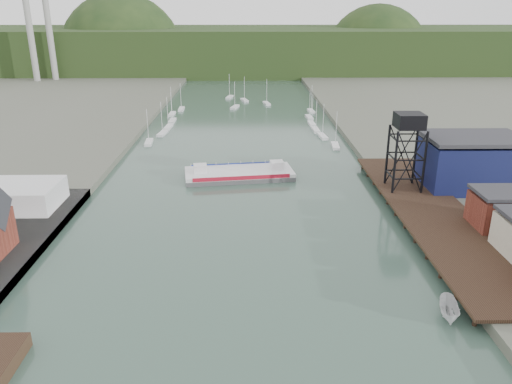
{
  "coord_description": "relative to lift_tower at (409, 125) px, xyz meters",
  "views": [
    {
      "loc": [
        2.16,
        -41.46,
        38.21
      ],
      "look_at": [
        3.66,
        50.88,
        4.0
      ],
      "focal_mm": 35.0,
      "sensor_mm": 36.0,
      "label": 1
    }
  ],
  "objects": [
    {
      "name": "east_pier",
      "position": [
        2.0,
        -13.0,
        -13.75
      ],
      "size": [
        14.0,
        70.0,
        2.45
      ],
      "color": "black",
      "rests_on": "ground"
    },
    {
      "name": "marina_sailboats",
      "position": [
        -34.92,
        80.46,
        -15.3
      ],
      "size": [
        57.71,
        92.65,
        0.9
      ],
      "color": "silver",
      "rests_on": "ground"
    },
    {
      "name": "smokestacks",
      "position": [
        -141.0,
        174.5,
        14.35
      ],
      "size": [
        11.2,
        8.2,
        60.0
      ],
      "color": "#979792",
      "rests_on": "ground"
    },
    {
      "name": "chain_ferry",
      "position": [
        -35.04,
        13.67,
        -14.59
      ],
      "size": [
        26.66,
        13.59,
        3.67
      ],
      "rotation": [
        0.0,
        0.0,
        0.14
      ],
      "color": "#4C4C4E",
      "rests_on": "ground"
    },
    {
      "name": "motorboat",
      "position": [
        -6.75,
        -44.4,
        -14.45
      ],
      "size": [
        3.74,
        6.58,
        2.4
      ],
      "primitive_type": "imported",
      "rotation": [
        0.0,
        0.0,
        -0.24
      ],
      "color": "silver",
      "rests_on": "ground"
    },
    {
      "name": "white_shed",
      "position": [
        -79.0,
        -8.0,
        -11.8
      ],
      "size": [
        18.0,
        12.0,
        4.5
      ],
      "primitive_type": "cube",
      "color": "silver",
      "rests_on": "west_quay"
    },
    {
      "name": "blue_shed",
      "position": [
        15.0,
        2.0,
        -8.59
      ],
      "size": [
        20.5,
        14.5,
        11.3
      ],
      "color": "#0C1036",
      "rests_on": "east_land"
    },
    {
      "name": "lift_tower",
      "position": [
        0.0,
        0.0,
        0.0
      ],
      "size": [
        6.5,
        6.5,
        16.0
      ],
      "color": "black",
      "rests_on": "east_pier"
    },
    {
      "name": "distant_hills",
      "position": [
        -38.98,
        243.35,
        -5.27
      ],
      "size": [
        500.0,
        120.0,
        80.0
      ],
      "color": "black",
      "rests_on": "ground"
    }
  ]
}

